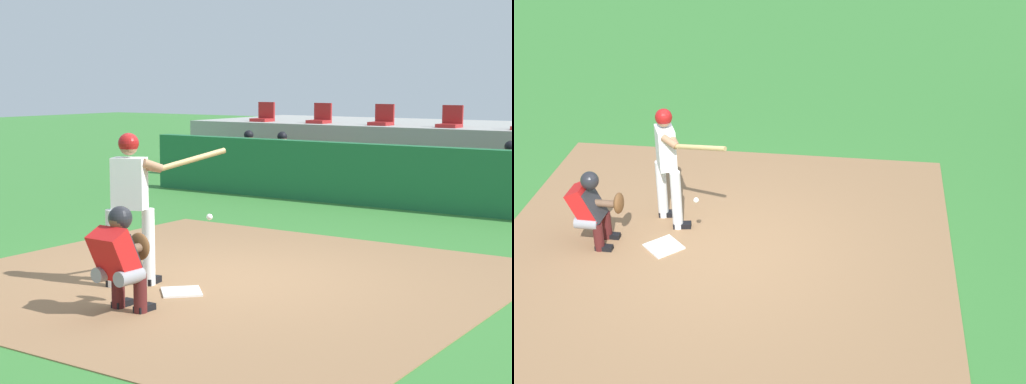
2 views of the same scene
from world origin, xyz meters
The scene contains 15 objects.
ground_plane centered at (0.00, 0.00, 0.00)m, with size 80.00×80.00×0.00m, color #387A33.
dirt_infield centered at (0.00, 0.00, 0.01)m, with size 6.40×6.40×0.01m, color #936B47.
home_plate centered at (0.00, -0.80, 0.02)m, with size 0.44×0.44×0.02m, color white.
batter_at_plate centered at (-0.68, -0.85, 1.04)m, with size 0.92×1.22×1.80m.
catcher_crouched centered at (0.00, -1.75, 0.61)m, with size 0.49×1.83×1.13m.
dugout_wall centered at (0.00, 6.50, 0.60)m, with size 13.00×0.30×1.20m, color #1E6638.
dugout_bench centered at (0.00, 7.50, 0.23)m, with size 11.80×0.44×0.45m, color olive.
dugout_player_0 centered at (-4.82, 7.34, 0.67)m, with size 0.49×0.70×1.30m.
dugout_player_1 centered at (-3.93, 7.34, 0.67)m, with size 0.49×0.70×1.30m.
dugout_player_2 centered at (1.11, 7.34, 0.67)m, with size 0.49×0.70×1.30m.
stands_platform centered at (0.00, 10.90, 0.70)m, with size 15.00×4.40×1.40m, color #9E9E99.
stadium_seat_0 centered at (-5.69, 9.38, 1.53)m, with size 0.46×0.46×0.48m.
stadium_seat_1 centered at (-4.06, 9.38, 1.53)m, with size 0.46×0.46×0.48m.
stadium_seat_2 centered at (-2.44, 9.38, 1.53)m, with size 0.46×0.46×0.48m.
stadium_seat_3 centered at (-0.81, 9.38, 1.53)m, with size 0.46×0.46×0.48m.
Camera 1 is at (5.87, -7.89, 2.39)m, focal length 58.24 mm.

